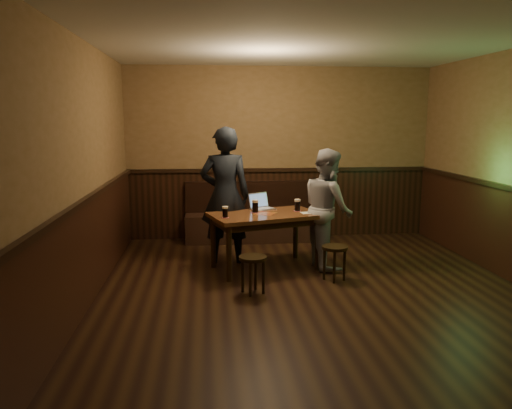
{
  "coord_description": "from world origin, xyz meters",
  "views": [
    {
      "loc": [
        -1.2,
        -5.18,
        1.96
      ],
      "look_at": [
        -0.58,
        1.06,
        0.88
      ],
      "focal_mm": 35.0,
      "sensor_mm": 36.0,
      "label": 1
    }
  ],
  "objects_px": {
    "bench": "(254,221)",
    "person_grey": "(328,208)",
    "laptop": "(261,205)",
    "pint_left": "(225,212)",
    "stool_left": "(253,264)",
    "stool_right": "(335,253)",
    "pub_table": "(265,221)",
    "pint_right": "(297,205)",
    "pint_mid": "(255,206)",
    "person_suit": "(225,196)"
  },
  "relations": [
    {
      "from": "bench",
      "to": "person_grey",
      "type": "distance_m",
      "value": 1.83
    },
    {
      "from": "laptop",
      "to": "pint_left",
      "type": "bearing_deg",
      "value": -162.62
    },
    {
      "from": "stool_left",
      "to": "stool_right",
      "type": "height_order",
      "value": "same"
    },
    {
      "from": "pub_table",
      "to": "stool_right",
      "type": "relative_size",
      "value": 3.62
    },
    {
      "from": "pint_right",
      "to": "person_grey",
      "type": "bearing_deg",
      "value": -15.31
    },
    {
      "from": "stool_left",
      "to": "pint_left",
      "type": "relative_size",
      "value": 2.96
    },
    {
      "from": "pint_mid",
      "to": "laptop",
      "type": "bearing_deg",
      "value": 68.03
    },
    {
      "from": "person_grey",
      "to": "pint_left",
      "type": "bearing_deg",
      "value": 94.37
    },
    {
      "from": "pint_left",
      "to": "laptop",
      "type": "xyz_separation_m",
      "value": [
        0.51,
        0.56,
        -0.02
      ]
    },
    {
      "from": "stool_right",
      "to": "person_suit",
      "type": "relative_size",
      "value": 0.23
    },
    {
      "from": "pint_left",
      "to": "laptop",
      "type": "bearing_deg",
      "value": 47.51
    },
    {
      "from": "stool_right",
      "to": "pint_mid",
      "type": "distance_m",
      "value": 1.22
    },
    {
      "from": "bench",
      "to": "pint_right",
      "type": "xyz_separation_m",
      "value": [
        0.45,
        -1.45,
        0.51
      ]
    },
    {
      "from": "person_grey",
      "to": "bench",
      "type": "bearing_deg",
      "value": 22.17
    },
    {
      "from": "pub_table",
      "to": "stool_left",
      "type": "xyz_separation_m",
      "value": [
        -0.24,
        -0.93,
        -0.3
      ]
    },
    {
      "from": "pub_table",
      "to": "stool_left",
      "type": "bearing_deg",
      "value": -121.69
    },
    {
      "from": "person_suit",
      "to": "stool_right",
      "type": "bearing_deg",
      "value": 146.29
    },
    {
      "from": "pint_left",
      "to": "bench",
      "type": "bearing_deg",
      "value": 73.78
    },
    {
      "from": "bench",
      "to": "laptop",
      "type": "xyz_separation_m",
      "value": [
        -0.02,
        -1.25,
        0.49
      ]
    },
    {
      "from": "bench",
      "to": "stool_left",
      "type": "distance_m",
      "value": 2.52
    },
    {
      "from": "pub_table",
      "to": "pint_mid",
      "type": "distance_m",
      "value": 0.23
    },
    {
      "from": "pint_left",
      "to": "pint_right",
      "type": "distance_m",
      "value": 1.05
    },
    {
      "from": "pint_left",
      "to": "stool_left",
      "type": "bearing_deg",
      "value": -68.06
    },
    {
      "from": "bench",
      "to": "pint_right",
      "type": "height_order",
      "value": "bench"
    },
    {
      "from": "stool_right",
      "to": "pint_right",
      "type": "relative_size",
      "value": 2.65
    },
    {
      "from": "pint_mid",
      "to": "pint_right",
      "type": "xyz_separation_m",
      "value": [
        0.57,
        0.07,
        -0.0
      ]
    },
    {
      "from": "pub_table",
      "to": "pint_right",
      "type": "relative_size",
      "value": 9.59
    },
    {
      "from": "person_suit",
      "to": "pint_mid",
      "type": "bearing_deg",
      "value": 144.43
    },
    {
      "from": "pint_left",
      "to": "laptop",
      "type": "distance_m",
      "value": 0.75
    },
    {
      "from": "stool_left",
      "to": "person_suit",
      "type": "xyz_separation_m",
      "value": [
        -0.26,
        1.3,
        0.59
      ]
    },
    {
      "from": "laptop",
      "to": "person_grey",
      "type": "bearing_deg",
      "value": -49.22
    },
    {
      "from": "stool_right",
      "to": "pint_left",
      "type": "distance_m",
      "value": 1.44
    },
    {
      "from": "pub_table",
      "to": "pint_right",
      "type": "xyz_separation_m",
      "value": [
        0.45,
        0.14,
        0.18
      ]
    },
    {
      "from": "bench",
      "to": "person_grey",
      "type": "height_order",
      "value": "person_grey"
    },
    {
      "from": "pint_right",
      "to": "person_suit",
      "type": "distance_m",
      "value": 0.99
    },
    {
      "from": "person_suit",
      "to": "person_grey",
      "type": "relative_size",
      "value": 1.18
    },
    {
      "from": "pint_right",
      "to": "laptop",
      "type": "xyz_separation_m",
      "value": [
        -0.47,
        0.19,
        -0.02
      ]
    },
    {
      "from": "bench",
      "to": "person_suit",
      "type": "distance_m",
      "value": 1.45
    },
    {
      "from": "laptop",
      "to": "pint_mid",
      "type": "bearing_deg",
      "value": -142.11
    },
    {
      "from": "pint_right",
      "to": "stool_left",
      "type": "bearing_deg",
      "value": -123.25
    },
    {
      "from": "pub_table",
      "to": "pint_mid",
      "type": "relative_size",
      "value": 9.13
    },
    {
      "from": "pint_mid",
      "to": "pint_left",
      "type": "bearing_deg",
      "value": -143.56
    },
    {
      "from": "pint_mid",
      "to": "person_grey",
      "type": "xyz_separation_m",
      "value": [
        0.96,
        -0.04,
        -0.04
      ]
    },
    {
      "from": "pint_mid",
      "to": "person_suit",
      "type": "relative_size",
      "value": 0.09
    },
    {
      "from": "stool_right",
      "to": "pint_mid",
      "type": "xyz_separation_m",
      "value": [
        -0.91,
        0.64,
        0.48
      ]
    },
    {
      "from": "stool_left",
      "to": "stool_right",
      "type": "bearing_deg",
      "value": 19.18
    },
    {
      "from": "pint_left",
      "to": "laptop",
      "type": "relative_size",
      "value": 0.37
    },
    {
      "from": "pint_right",
      "to": "person_grey",
      "type": "relative_size",
      "value": 0.1
    },
    {
      "from": "stool_right",
      "to": "bench",
      "type": "bearing_deg",
      "value": 110.24
    },
    {
      "from": "stool_left",
      "to": "laptop",
      "type": "height_order",
      "value": "laptop"
    }
  ]
}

